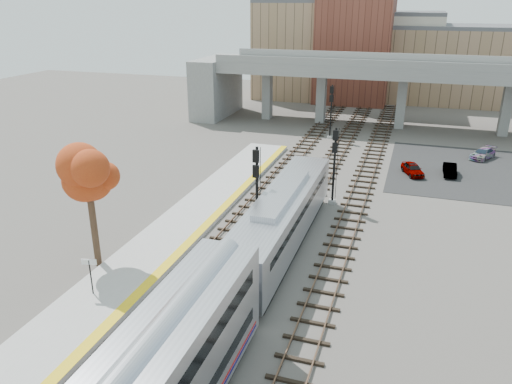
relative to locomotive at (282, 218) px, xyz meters
The scene contains 16 objects.
ground 6.22m from the locomotive, 99.95° to the right, with size 160.00×160.00×0.00m, color #47423D.
platform 10.25m from the locomotive, 145.36° to the right, with size 4.50×60.00×0.35m, color #9E9E99.
yellow_strip 8.75m from the locomotive, 138.09° to the right, with size 0.70×60.00×0.01m, color yellow.
tracks 7.15m from the locomotive, 90.56° to the left, with size 10.70×95.00×0.25m.
overpass 39.65m from the locomotive, 84.30° to the left, with size 54.00×12.00×9.50m.
buildings_far 61.13m from the locomotive, 89.75° to the left, with size 43.00×21.00×20.60m.
parking_lot 25.91m from the locomotive, 59.76° to the left, with size 14.00×18.00×0.04m, color black.
locomotive is the anchor object (origin of this frame).
signal_mast_near 2.51m from the locomotive, 163.75° to the left, with size 0.60×0.64×7.07m.
signal_mast_mid 9.45m from the locomotive, 77.72° to the left, with size 0.60×0.64×6.72m.
signal_mast_far 30.90m from the locomotive, 93.90° to the left, with size 0.60×0.64×6.75m.
station_sign 13.25m from the locomotive, 132.15° to the right, with size 0.89×0.25×2.27m.
tree 13.27m from the locomotive, 150.33° to the right, with size 3.60×3.60×8.48m.
car_a 21.03m from the locomotive, 66.40° to the left, with size 1.42×3.52×1.20m, color #99999E.
car_b 23.55m from the locomotive, 59.41° to the left, with size 1.20×3.44×1.13m, color #99999E.
car_c 31.53m from the locomotive, 60.24° to the left, with size 1.60×3.93×1.14m, color #99999E.
Camera 1 is at (9.13, -25.21, 16.59)m, focal length 35.00 mm.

